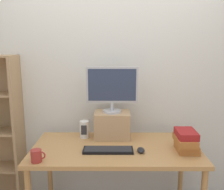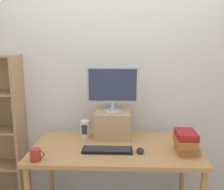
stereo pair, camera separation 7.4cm
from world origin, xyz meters
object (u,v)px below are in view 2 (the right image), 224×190
Objects in this scene: riser_box at (113,125)px; keyboard at (107,150)px; book_stack at (186,142)px; desk at (115,155)px; desk_speaker at (85,129)px; coffee_mug at (36,155)px; computer_mouse at (140,151)px; computer_monitor at (113,87)px.

keyboard is at bearing -95.63° from riser_box.
desk is at bearing 172.19° from book_stack.
keyboard is 0.42m from desk_speaker.
coffee_mug is at bearing -160.33° from keyboard.
book_stack is at bearing -19.11° from desk_speaker.
book_stack is at bearing -26.55° from riser_box.
desk is 0.70m from coffee_mug.
book_stack is 1.25m from coffee_mug.
riser_box is at bearing 97.97° from desk.
keyboard reaches higher than desk.
riser_box reaches higher than computer_mouse.
riser_box reaches higher than desk.
book_stack reaches higher than computer_mouse.
computer_monitor is 0.65m from computer_mouse.
book_stack is at bearing 4.20° from computer_mouse.
computer_monitor reaches higher than desk.
computer_monitor is (-0.03, 0.24, 0.59)m from desk.
computer_mouse is 0.62× the size of desk_speaker.
desk_speaker reaches higher than coffee_mug.
keyboard is at bearing 19.67° from coffee_mug.
book_stack reaches higher than desk_speaker.
riser_box is 2.93× the size of coffee_mug.
computer_monitor reaches higher than computer_mouse.
desk_speaker reaches higher than desk.
desk_speaker is at bearing 146.60° from computer_mouse.
desk_speaker is (0.32, 0.53, 0.03)m from coffee_mug.
riser_box reaches higher than coffee_mug.
coffee_mug is 0.70× the size of desk_speaker.
book_stack is 1.58× the size of desk_speaker.
coffee_mug is (-0.59, -0.54, -0.08)m from riser_box.
computer_mouse is (0.25, -0.35, -0.49)m from computer_monitor.
desk is at bearing -37.26° from desk_speaker.
riser_box is 0.36m from keyboard.
keyboard is (-0.07, -0.10, 0.09)m from desk.
riser_box is at bearing 90.00° from computer_monitor.
computer_mouse is at bearing -33.40° from desk_speaker.
desk is at bearing -81.98° from computer_monitor.
computer_mouse is at bearing 12.41° from coffee_mug.
desk is at bearing 55.91° from keyboard.
computer_mouse is (0.22, -0.11, 0.10)m from desk.
keyboard is at bearing 177.10° from computer_mouse.
desk_speaker is at bearing -179.31° from riser_box.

